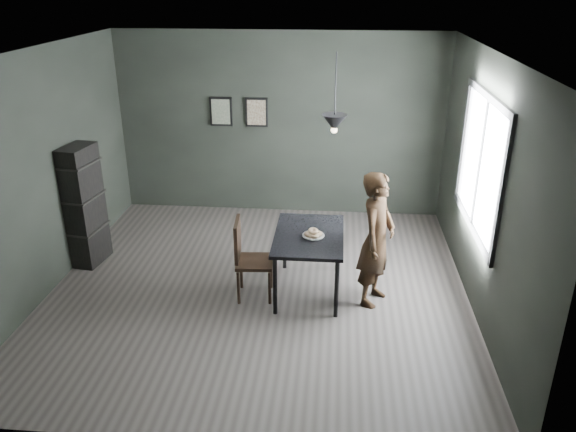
# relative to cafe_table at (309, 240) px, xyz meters

# --- Properties ---
(ground) EXTENTS (5.00, 5.00, 0.00)m
(ground) POSITION_rel_cafe_table_xyz_m (-0.60, 0.00, -0.67)
(ground) COLOR #36322F
(ground) RESTS_ON ground
(back_wall) EXTENTS (5.00, 0.10, 2.80)m
(back_wall) POSITION_rel_cafe_table_xyz_m (-0.60, 2.50, 0.73)
(back_wall) COLOR black
(back_wall) RESTS_ON ground
(ceiling) EXTENTS (5.00, 5.00, 0.02)m
(ceiling) POSITION_rel_cafe_table_xyz_m (-0.60, 0.00, 2.13)
(ceiling) COLOR silver
(ceiling) RESTS_ON ground
(window_assembly) EXTENTS (0.04, 1.96, 1.56)m
(window_assembly) POSITION_rel_cafe_table_xyz_m (1.87, 0.20, 0.93)
(window_assembly) COLOR white
(window_assembly) RESTS_ON ground
(cafe_table) EXTENTS (0.80, 1.20, 0.75)m
(cafe_table) POSITION_rel_cafe_table_xyz_m (0.00, 0.00, 0.00)
(cafe_table) COLOR black
(cafe_table) RESTS_ON ground
(white_plate) EXTENTS (0.23, 0.23, 0.01)m
(white_plate) POSITION_rel_cafe_table_xyz_m (0.05, -0.06, 0.08)
(white_plate) COLOR silver
(white_plate) RESTS_ON cafe_table
(donut_pile) EXTENTS (0.21, 0.21, 0.09)m
(donut_pile) POSITION_rel_cafe_table_xyz_m (0.05, -0.06, 0.12)
(donut_pile) COLOR beige
(donut_pile) RESTS_ON white_plate
(woman) EXTENTS (0.58, 0.68, 1.58)m
(woman) POSITION_rel_cafe_table_xyz_m (0.77, -0.15, 0.12)
(woman) COLOR black
(woman) RESTS_ON ground
(wood_chair) EXTENTS (0.45, 0.45, 0.97)m
(wood_chair) POSITION_rel_cafe_table_xyz_m (-0.71, -0.18, -0.12)
(wood_chair) COLOR black
(wood_chair) RESTS_ON ground
(shelf_unit) EXTENTS (0.37, 0.56, 1.59)m
(shelf_unit) POSITION_rel_cafe_table_xyz_m (-2.92, 0.50, 0.12)
(shelf_unit) COLOR black
(shelf_unit) RESTS_ON ground
(pendant_lamp) EXTENTS (0.28, 0.28, 0.86)m
(pendant_lamp) POSITION_rel_cafe_table_xyz_m (0.25, 0.10, 1.38)
(pendant_lamp) COLOR black
(pendant_lamp) RESTS_ON ground
(framed_print_left) EXTENTS (0.34, 0.04, 0.44)m
(framed_print_left) POSITION_rel_cafe_table_xyz_m (-1.50, 2.47, 0.93)
(framed_print_left) COLOR black
(framed_print_left) RESTS_ON ground
(framed_print_right) EXTENTS (0.34, 0.04, 0.44)m
(framed_print_right) POSITION_rel_cafe_table_xyz_m (-0.95, 2.47, 0.93)
(framed_print_right) COLOR black
(framed_print_right) RESTS_ON ground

